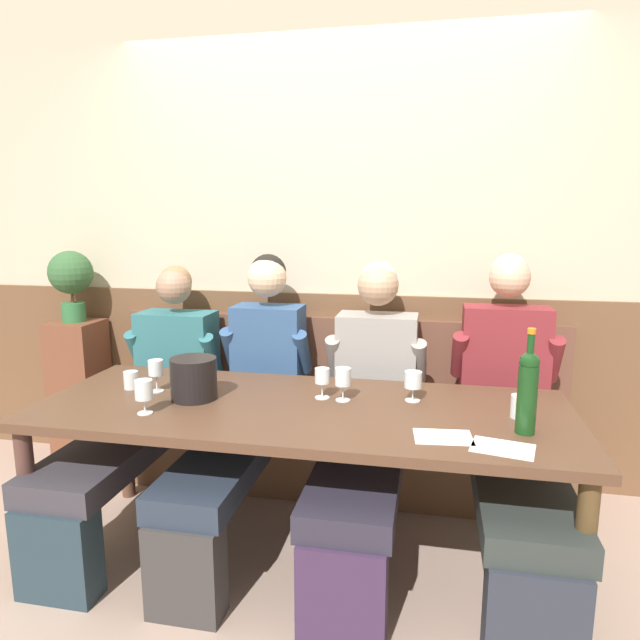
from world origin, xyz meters
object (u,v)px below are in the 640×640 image
(dining_table, at_px, (301,421))
(person_right_seat, at_px, (250,392))
(person_center_right_seat, at_px, (369,404))
(wine_bottle_green_tall, at_px, (528,389))
(wall_bench, at_px, (330,438))
(wine_glass_near_bucket, at_px, (144,391))
(potted_plant, at_px, (71,277))
(wine_glass_center_front, at_px, (343,378))
(wine_glass_mid_right, at_px, (322,378))
(water_tumbler_left, at_px, (519,406))
(wine_glass_center_rear, at_px, (413,381))
(ice_bucket, at_px, (194,378))
(wine_glass_by_bottle, at_px, (156,369))
(person_left_seat, at_px, (512,414))
(water_tumbler_right, at_px, (131,380))
(person_center_left_seat, at_px, (147,395))

(dining_table, relative_size, person_right_seat, 1.72)
(person_center_right_seat, height_order, wine_bottle_green_tall, person_center_right_seat)
(wall_bench, relative_size, dining_table, 1.13)
(wine_glass_near_bucket, distance_m, potted_plant, 1.42)
(wine_glass_center_front, bearing_deg, wine_glass_mid_right, 170.12)
(wall_bench, distance_m, wine_glass_mid_right, 0.81)
(person_right_seat, relative_size, potted_plant, 3.10)
(person_right_seat, height_order, water_tumbler_left, person_right_seat)
(wine_glass_center_rear, bearing_deg, wine_bottle_green_tall, -34.28)
(dining_table, distance_m, ice_bucket, 0.51)
(wine_glass_by_bottle, bearing_deg, person_right_seat, 41.32)
(person_center_right_seat, xyz_separation_m, wine_bottle_green_tall, (0.63, -0.48, 0.26))
(wine_glass_near_bucket, relative_size, wine_glass_by_bottle, 0.95)
(wall_bench, distance_m, person_left_seat, 1.05)
(wine_glass_center_rear, distance_m, water_tumbler_left, 0.44)
(wall_bench, distance_m, wine_glass_by_bottle, 1.10)
(person_left_seat, distance_m, wine_glass_mid_right, 0.88)
(wine_glass_by_bottle, bearing_deg, ice_bucket, -15.58)
(wine_glass_center_rear, bearing_deg, water_tumbler_right, -176.43)
(wine_glass_mid_right, relative_size, potted_plant, 0.32)
(water_tumbler_left, bearing_deg, person_center_right_seat, 153.64)
(person_right_seat, height_order, wine_glass_mid_right, person_right_seat)
(person_center_left_seat, height_order, wine_glass_mid_right, person_center_left_seat)
(dining_table, distance_m, potted_plant, 1.82)
(dining_table, distance_m, person_center_right_seat, 0.43)
(person_center_right_seat, relative_size, wine_glass_center_rear, 10.04)
(water_tumbler_left, bearing_deg, wine_glass_near_bucket, -170.33)
(person_center_left_seat, relative_size, wine_glass_center_rear, 10.06)
(person_center_left_seat, bearing_deg, wine_bottle_green_tall, -14.54)
(ice_bucket, relative_size, wine_glass_near_bucket, 1.43)
(ice_bucket, distance_m, wine_glass_mid_right, 0.56)
(wine_bottle_green_tall, bearing_deg, wine_glass_near_bucket, -176.54)
(wall_bench, distance_m, wine_glass_center_rear, 0.90)
(wine_glass_center_front, xyz_separation_m, potted_plant, (-1.75, 0.65, 0.34))
(water_tumbler_left, distance_m, potted_plant, 2.61)
(water_tumbler_right, height_order, potted_plant, potted_plant)
(wall_bench, distance_m, person_center_left_seat, 1.03)
(ice_bucket, xyz_separation_m, wine_glass_by_bottle, (-0.21, 0.06, 0.01))
(wine_glass_center_front, bearing_deg, person_center_right_seat, 70.40)
(person_center_left_seat, distance_m, potted_plant, 0.98)
(wall_bench, distance_m, water_tumbler_right, 1.15)
(wall_bench, relative_size, person_left_seat, 1.93)
(person_right_seat, height_order, wine_glass_near_bucket, person_right_seat)
(person_center_right_seat, bearing_deg, ice_bucket, -154.55)
(person_right_seat, relative_size, person_left_seat, 0.99)
(wine_bottle_green_tall, distance_m, water_tumbler_right, 1.74)
(wine_glass_center_front, xyz_separation_m, wine_glass_near_bucket, (-0.77, -0.32, -0.00))
(water_tumbler_left, bearing_deg, ice_bucket, -178.52)
(wall_bench, bearing_deg, person_center_left_seat, -156.74)
(wine_glass_center_front, height_order, potted_plant, potted_plant)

